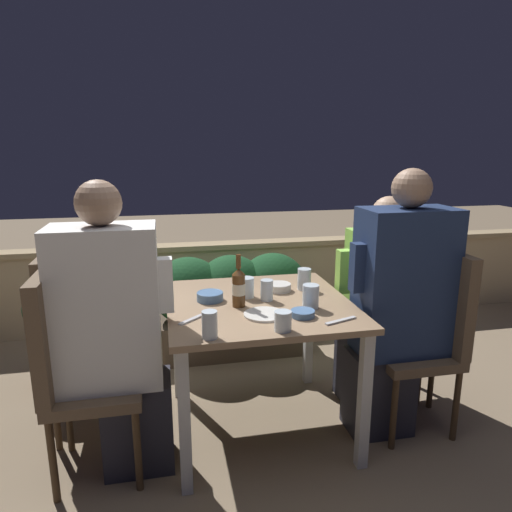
% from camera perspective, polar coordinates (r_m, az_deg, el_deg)
% --- Properties ---
extents(ground_plane, '(16.00, 16.00, 0.00)m').
position_cam_1_polar(ground_plane, '(2.62, 0.32, -20.46)').
color(ground_plane, '#847056').
extents(parapet_wall, '(9.00, 0.18, 0.69)m').
position_cam_1_polar(parapet_wall, '(3.85, -4.45, -3.32)').
color(parapet_wall, tan).
rests_on(parapet_wall, ground_plane).
extents(dining_table, '(0.91, 0.91, 0.71)m').
position_cam_1_polar(dining_table, '(2.33, 0.34, -7.82)').
color(dining_table, '#937556').
rests_on(dining_table, ground_plane).
extents(planter_hedge, '(1.10, 0.47, 0.73)m').
position_cam_1_polar(planter_hedge, '(3.27, -3.10, -5.49)').
color(planter_hedge, brown).
rests_on(planter_hedge, ground_plane).
extents(chair_left_near, '(0.41, 0.40, 0.96)m').
position_cam_1_polar(chair_left_near, '(2.19, -22.19, -12.03)').
color(chair_left_near, brown).
rests_on(chair_left_near, ground_plane).
extents(person_white_polo, '(0.51, 0.26, 1.34)m').
position_cam_1_polar(person_white_polo, '(2.12, -17.13, -9.23)').
color(person_white_polo, '#282833').
rests_on(person_white_polo, ground_plane).
extents(chair_left_far, '(0.41, 0.40, 0.96)m').
position_cam_1_polar(chair_left_far, '(2.53, -22.15, -8.55)').
color(chair_left_far, brown).
rests_on(chair_left_far, ground_plane).
extents(chair_right_near, '(0.41, 0.40, 0.96)m').
position_cam_1_polar(chair_right_near, '(2.56, 20.97, -8.21)').
color(chair_right_near, brown).
rests_on(chair_right_near, ground_plane).
extents(person_navy_jumper, '(0.51, 0.26, 1.37)m').
position_cam_1_polar(person_navy_jumper, '(2.42, 17.26, -6.00)').
color(person_navy_jumper, '#282833').
rests_on(person_navy_jumper, ground_plane).
extents(chair_right_far, '(0.41, 0.40, 0.96)m').
position_cam_1_polar(chair_right_far, '(2.82, 18.62, -6.02)').
color(chair_right_far, brown).
rests_on(chair_right_far, ground_plane).
extents(person_green_blouse, '(0.48, 0.26, 1.20)m').
position_cam_1_polar(person_green_blouse, '(2.71, 14.97, -5.50)').
color(person_green_blouse, '#282833').
rests_on(person_green_blouse, ground_plane).
extents(beer_bottle, '(0.06, 0.06, 0.26)m').
position_cam_1_polar(beer_bottle, '(2.21, -2.18, -3.87)').
color(beer_bottle, brown).
rests_on(beer_bottle, dining_table).
extents(plate_0, '(0.19, 0.19, 0.01)m').
position_cam_1_polar(plate_0, '(2.12, 1.05, -7.30)').
color(plate_0, silver).
rests_on(plate_0, dining_table).
extents(bowl_0, '(0.13, 0.13, 0.04)m').
position_cam_1_polar(bowl_0, '(2.47, 2.86, -3.83)').
color(bowl_0, beige).
rests_on(bowl_0, dining_table).
extents(bowl_1, '(0.11, 0.11, 0.03)m').
position_cam_1_polar(bowl_1, '(2.11, 5.86, -7.09)').
color(bowl_1, '#4C709E').
rests_on(bowl_1, dining_table).
extents(bowl_2, '(0.13, 0.13, 0.04)m').
position_cam_1_polar(bowl_2, '(2.32, -5.77, -4.97)').
color(bowl_2, '#4C709E').
rests_on(bowl_2, dining_table).
extents(glass_cup_0, '(0.07, 0.07, 0.12)m').
position_cam_1_polar(glass_cup_0, '(2.49, 6.05, -2.89)').
color(glass_cup_0, silver).
rests_on(glass_cup_0, dining_table).
extents(glass_cup_1, '(0.08, 0.08, 0.12)m').
position_cam_1_polar(glass_cup_1, '(2.21, 6.85, -5.05)').
color(glass_cup_1, silver).
rests_on(glass_cup_1, dining_table).
extents(glass_cup_2, '(0.07, 0.07, 0.09)m').
position_cam_1_polar(glass_cup_2, '(1.94, 3.39, -8.12)').
color(glass_cup_2, silver).
rests_on(glass_cup_2, dining_table).
extents(glass_cup_3, '(0.06, 0.06, 0.12)m').
position_cam_1_polar(glass_cup_3, '(1.87, -5.81, -8.55)').
color(glass_cup_3, silver).
rests_on(glass_cup_3, dining_table).
extents(glass_cup_4, '(0.08, 0.08, 0.10)m').
position_cam_1_polar(glass_cup_4, '(2.35, -1.21, -3.95)').
color(glass_cup_4, silver).
rests_on(glass_cup_4, dining_table).
extents(glass_cup_5, '(0.06, 0.06, 0.11)m').
position_cam_1_polar(glass_cup_5, '(2.31, 1.36, -4.28)').
color(glass_cup_5, silver).
rests_on(glass_cup_5, dining_table).
extents(fork_0, '(0.17, 0.08, 0.01)m').
position_cam_1_polar(fork_0, '(2.09, 10.55, -7.95)').
color(fork_0, silver).
rests_on(fork_0, dining_table).
extents(fork_1, '(0.14, 0.13, 0.01)m').
position_cam_1_polar(fork_1, '(2.09, -7.88, -7.80)').
color(fork_1, silver).
rests_on(fork_1, dining_table).
extents(potted_plant, '(0.33, 0.33, 0.67)m').
position_cam_1_polar(potted_plant, '(3.05, -23.93, -7.86)').
color(potted_plant, brown).
rests_on(potted_plant, ground_plane).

